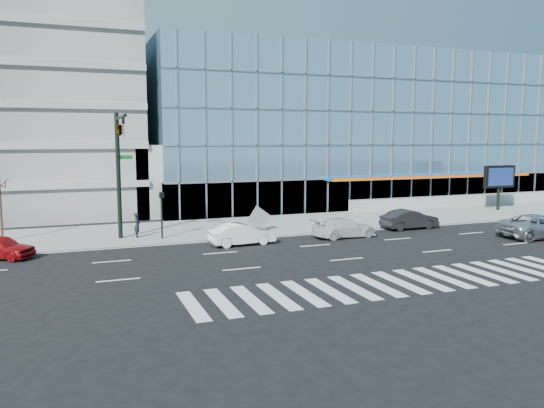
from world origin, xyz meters
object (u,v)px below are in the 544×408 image
(white_suv, at_px, (344,228))
(white_sedan, at_px, (242,234))
(red_sedan, at_px, (0,247))
(dark_sedan, at_px, (409,219))
(traffic_signal, at_px, (119,145))
(marquee_sign, at_px, (499,178))
(pedestrian, at_px, (137,225))
(ped_signal_post, at_px, (162,208))
(tilted_panel, at_px, (259,218))
(silver_suv, at_px, (540,226))

(white_suv, bearing_deg, white_sedan, 87.56)
(white_suv, height_order, red_sedan, red_sedan)
(white_sedan, distance_m, dark_sedan, 13.19)
(traffic_signal, xyz_separation_m, white_suv, (14.00, -2.77, -5.52))
(marquee_sign, distance_m, pedestrian, 32.09)
(white_sedan, bearing_deg, traffic_signal, 63.62)
(ped_signal_post, relative_size, tilted_panel, 2.31)
(dark_sedan, relative_size, pedestrian, 2.66)
(traffic_signal, bearing_deg, red_sedan, -165.97)
(ped_signal_post, xyz_separation_m, red_sedan, (-9.15, -2.04, -1.49))
(white_suv, height_order, dark_sedan, dark_sedan)
(marquee_sign, bearing_deg, red_sedan, -172.69)
(pedestrian, relative_size, tilted_panel, 1.23)
(pedestrian, height_order, tilted_panel, tilted_panel)
(ped_signal_post, bearing_deg, marquee_sign, 5.71)
(traffic_signal, bearing_deg, ped_signal_post, 8.52)
(tilted_panel, bearing_deg, marquee_sign, -0.97)
(white_sedan, bearing_deg, marquee_sign, -81.08)
(traffic_signal, relative_size, dark_sedan, 1.87)
(traffic_signal, relative_size, marquee_sign, 2.00)
(white_suv, relative_size, red_sedan, 1.16)
(white_suv, height_order, white_sedan, white_sedan)
(red_sedan, bearing_deg, traffic_signal, -43.46)
(white_sedan, xyz_separation_m, pedestrian, (-5.82, 4.06, 0.28))
(white_sedan, bearing_deg, silver_suv, -108.43)
(marquee_sign, height_order, white_sedan, marquee_sign)
(red_sedan, bearing_deg, ped_signal_post, -44.94)
(ped_signal_post, bearing_deg, tilted_panel, 1.66)
(marquee_sign, distance_m, tilted_panel, 24.10)
(white_suv, bearing_deg, red_sedan, 84.49)
(white_suv, bearing_deg, marquee_sign, -74.39)
(ped_signal_post, xyz_separation_m, silver_suv, (23.50, -7.92, -1.37))
(traffic_signal, height_order, red_sedan, traffic_signal)
(silver_suv, relative_size, white_suv, 1.26)
(marquee_sign, distance_m, dark_sedan, 14.12)
(dark_sedan, distance_m, red_sedan, 26.66)
(silver_suv, relative_size, pedestrian, 3.48)
(traffic_signal, bearing_deg, dark_sedan, -4.49)
(traffic_signal, height_order, silver_suv, traffic_signal)
(silver_suv, height_order, pedestrian, pedestrian)
(silver_suv, bearing_deg, tilted_panel, 67.44)
(traffic_signal, height_order, dark_sedan, traffic_signal)
(silver_suv, height_order, tilted_panel, tilted_panel)
(marquee_sign, relative_size, silver_suv, 0.72)
(silver_suv, bearing_deg, marquee_sign, -29.38)
(dark_sedan, bearing_deg, red_sedan, 88.30)
(marquee_sign, height_order, white_suv, marquee_sign)
(traffic_signal, relative_size, white_suv, 1.80)
(pedestrian, bearing_deg, ped_signal_post, -108.59)
(marquee_sign, bearing_deg, tilted_panel, -173.17)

